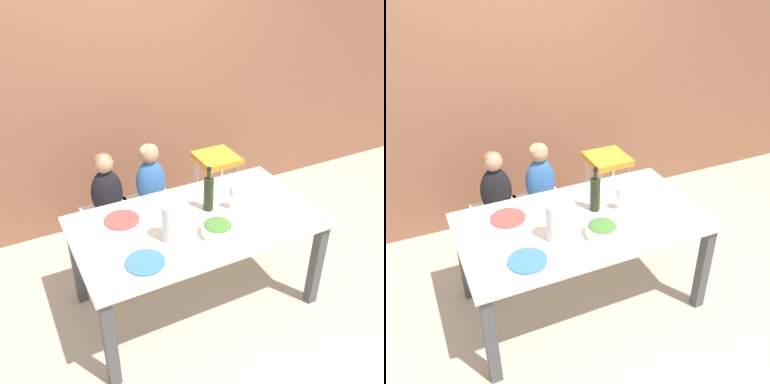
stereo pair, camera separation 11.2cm
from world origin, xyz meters
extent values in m
plane|color=#BCB2A3|center=(0.00, 0.00, 0.00)|extent=(14.00, 14.00, 0.00)
cube|color=#8E5B42|center=(0.00, 1.35, 1.35)|extent=(10.00, 0.06, 2.70)
cube|color=white|center=(0.00, 0.00, 0.71)|extent=(1.64, 0.90, 0.03)
cube|color=#4C4C51|center=(-0.76, -0.39, 0.34)|extent=(0.07, 0.07, 0.69)
cube|color=#4C4C51|center=(0.76, -0.39, 0.34)|extent=(0.07, 0.07, 0.69)
cube|color=#4C4C51|center=(-0.76, 0.39, 0.34)|extent=(0.07, 0.07, 0.69)
cube|color=#4C4C51|center=(0.76, 0.39, 0.34)|extent=(0.07, 0.07, 0.69)
cylinder|color=silver|center=(-0.55, 0.58, 0.20)|extent=(0.04, 0.04, 0.40)
cylinder|color=silver|center=(-0.25, 0.58, 0.20)|extent=(0.04, 0.04, 0.40)
cylinder|color=silver|center=(-0.55, 0.88, 0.20)|extent=(0.04, 0.04, 0.40)
cylinder|color=silver|center=(-0.25, 0.88, 0.20)|extent=(0.04, 0.04, 0.40)
cube|color=silver|center=(-0.40, 0.73, 0.43)|extent=(0.39, 0.41, 0.05)
cylinder|color=silver|center=(-0.18, 0.58, 0.20)|extent=(0.04, 0.04, 0.40)
cylinder|color=silver|center=(0.11, 0.58, 0.20)|extent=(0.04, 0.04, 0.40)
cylinder|color=silver|center=(-0.18, 0.88, 0.20)|extent=(0.04, 0.04, 0.40)
cylinder|color=silver|center=(0.11, 0.88, 0.20)|extent=(0.04, 0.04, 0.40)
cube|color=silver|center=(-0.04, 0.73, 0.43)|extent=(0.39, 0.41, 0.05)
cylinder|color=silver|center=(0.44, 0.60, 0.35)|extent=(0.04, 0.04, 0.71)
cylinder|color=silver|center=(0.69, 0.60, 0.35)|extent=(0.04, 0.04, 0.71)
cylinder|color=silver|center=(0.44, 0.85, 0.35)|extent=(0.04, 0.04, 0.71)
cylinder|color=silver|center=(0.69, 0.85, 0.35)|extent=(0.04, 0.04, 0.71)
cube|color=gold|center=(0.57, 0.73, 0.73)|extent=(0.33, 0.35, 0.05)
ellipsoid|color=black|center=(-0.40, 0.73, 0.65)|extent=(0.25, 0.16, 0.39)
sphere|color=tan|center=(-0.40, 0.73, 0.90)|extent=(0.15, 0.15, 0.15)
ellipsoid|color=olive|center=(-0.40, 0.74, 0.93)|extent=(0.15, 0.14, 0.10)
ellipsoid|color=#3366B2|center=(-0.04, 0.73, 0.65)|extent=(0.25, 0.16, 0.39)
sphere|color=tan|center=(-0.04, 0.73, 0.90)|extent=(0.15, 0.15, 0.15)
ellipsoid|color=#DBC684|center=(-0.04, 0.74, 0.93)|extent=(0.15, 0.14, 0.10)
cylinder|color=#232D19|center=(0.13, 0.08, 0.84)|extent=(0.07, 0.07, 0.24)
cylinder|color=#232D19|center=(0.13, 0.08, 1.01)|extent=(0.03, 0.03, 0.08)
cylinder|color=black|center=(0.13, 0.08, 1.04)|extent=(0.03, 0.03, 0.02)
cylinder|color=white|center=(-0.24, -0.12, 0.85)|extent=(0.12, 0.12, 0.25)
cylinder|color=white|center=(0.30, 0.01, 0.73)|extent=(0.06, 0.06, 0.00)
cylinder|color=white|center=(0.30, 0.01, 0.77)|extent=(0.01, 0.01, 0.08)
ellipsoid|color=white|center=(0.30, 0.01, 0.86)|extent=(0.07, 0.07, 0.10)
cylinder|color=white|center=(0.04, -0.20, 0.76)|extent=(0.21, 0.21, 0.07)
ellipsoid|color=#4C8438|center=(0.04, -0.20, 0.80)|extent=(0.18, 0.18, 0.05)
cylinder|color=teal|center=(-0.47, -0.26, 0.73)|extent=(0.23, 0.23, 0.01)
cylinder|color=#D14C47|center=(-0.45, 0.22, 0.73)|extent=(0.23, 0.23, 0.01)
cylinder|color=silver|center=(0.50, 0.26, 0.73)|extent=(0.23, 0.23, 0.01)
camera|label=1|loc=(-1.09, -2.08, 2.35)|focal=40.00mm
camera|label=2|loc=(-0.98, -2.13, 2.35)|focal=40.00mm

